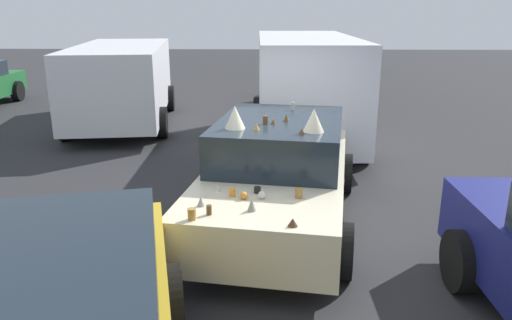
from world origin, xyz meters
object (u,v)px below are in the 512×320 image
(parked_van_near_left, at_px, (305,84))
(parked_sedan_far_right, at_px, (312,80))
(parked_van_behind_right, at_px, (122,80))
(art_car_decorated, at_px, (278,172))

(parked_van_near_left, bearing_deg, parked_sedan_far_right, 172.03)
(parked_sedan_far_right, bearing_deg, parked_van_behind_right, -60.30)
(art_car_decorated, bearing_deg, parked_van_behind_right, -138.76)
(parked_van_behind_right, relative_size, parked_sedan_far_right, 1.23)
(parked_van_near_left, height_order, parked_sedan_far_right, parked_van_near_left)
(art_car_decorated, xyz_separation_m, parked_van_near_left, (4.33, -0.64, 0.55))
(art_car_decorated, height_order, parked_van_near_left, parked_van_near_left)
(art_car_decorated, height_order, parked_van_behind_right, parked_van_behind_right)
(parked_sedan_far_right, bearing_deg, art_car_decorated, -7.51)
(parked_van_behind_right, xyz_separation_m, parked_sedan_far_right, (2.87, -5.02, -0.40))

